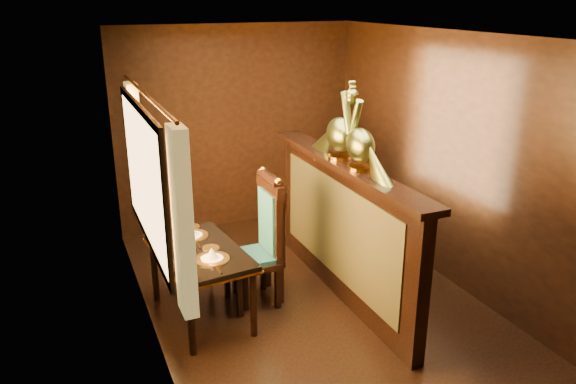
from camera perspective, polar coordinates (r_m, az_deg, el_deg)
name	(u,v)px	position (r m, az deg, el deg)	size (l,w,h in m)	color
ground	(325,315)	(5.35, 3.76, -12.35)	(5.00, 5.00, 0.00)	black
room_shell	(319,151)	(4.69, 3.15, 4.20)	(3.04, 5.04, 2.52)	black
partition	(342,227)	(5.39, 5.56, -3.59)	(0.26, 2.70, 1.36)	black
dining_table	(199,256)	(5.09, -9.07, -6.46)	(0.82, 1.22, 0.88)	black
chair_left	(263,236)	(5.27, -2.57, -4.52)	(0.47, 0.52, 1.29)	black
chair_right	(268,237)	(5.37, -2.08, -4.55)	(0.44, 0.48, 1.21)	black
peacock_left	(361,130)	(4.87, 7.43, 6.25)	(0.22, 0.60, 0.71)	#1A4F2E
peacock_right	(341,119)	(5.17, 5.39, 7.35)	(0.24, 0.63, 0.75)	#1A4F2E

